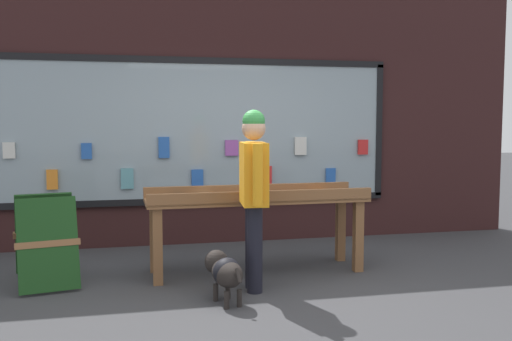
# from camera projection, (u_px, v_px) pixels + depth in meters

# --- Properties ---
(ground_plane) EXTENTS (40.00, 40.00, 0.00)m
(ground_plane) POSITION_uv_depth(u_px,v_px,m) (276.00, 295.00, 5.08)
(ground_plane) COLOR #38383A
(shopfront_facade) EXTENTS (7.79, 0.29, 3.36)m
(shopfront_facade) POSITION_uv_depth(u_px,v_px,m) (223.00, 113.00, 7.25)
(shopfront_facade) COLOR #331919
(shopfront_facade) RESTS_ON ground_plane
(display_table_main) EXTENTS (2.25, 0.68, 0.87)m
(display_table_main) POSITION_uv_depth(u_px,v_px,m) (256.00, 205.00, 5.81)
(display_table_main) COLOR brown
(display_table_main) RESTS_ON ground_plane
(person_browsing) EXTENTS (0.26, 0.65, 1.65)m
(person_browsing) POSITION_uv_depth(u_px,v_px,m) (254.00, 186.00, 5.15)
(person_browsing) COLOR black
(person_browsing) RESTS_ON ground_plane
(small_dog) EXTENTS (0.32, 0.60, 0.42)m
(small_dog) POSITION_uv_depth(u_px,v_px,m) (225.00, 271.00, 4.85)
(small_dog) COLOR black
(small_dog) RESTS_ON ground_plane
(sandwich_board_sign) EXTENTS (0.69, 0.94, 0.83)m
(sandwich_board_sign) POSITION_uv_depth(u_px,v_px,m) (46.00, 238.00, 5.43)
(sandwich_board_sign) COLOR #193F19
(sandwich_board_sign) RESTS_ON ground_plane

